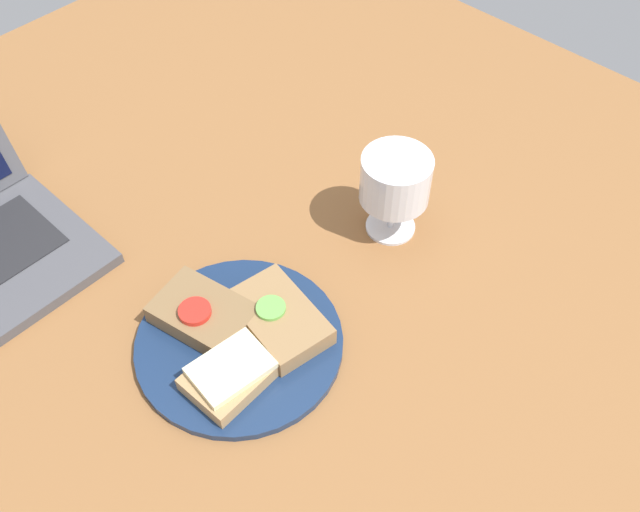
{
  "coord_description": "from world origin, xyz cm",
  "views": [
    {
      "loc": [
        -31.61,
        -41.55,
        71.28
      ],
      "look_at": [
        6.78,
        -5.27,
        8.0
      ],
      "focal_mm": 40.0,
      "sensor_mm": 36.0,
      "label": 1
    }
  ],
  "objects_px": {
    "sandwich_with_cheese": "(232,373)",
    "sandwich_with_tomato": "(203,314)",
    "wine_glass": "(395,181)",
    "sandwich_with_cucumber": "(278,318)",
    "plate": "(239,343)"
  },
  "relations": [
    {
      "from": "sandwich_with_tomato",
      "to": "wine_glass",
      "type": "distance_m",
      "value": 0.28
    },
    {
      "from": "sandwich_with_cheese",
      "to": "sandwich_with_cucumber",
      "type": "height_order",
      "value": "sandwich_with_cucumber"
    },
    {
      "from": "plate",
      "to": "sandwich_with_tomato",
      "type": "bearing_deg",
      "value": 100.12
    },
    {
      "from": "sandwich_with_cucumber",
      "to": "sandwich_with_tomato",
      "type": "height_order",
      "value": "sandwich_with_tomato"
    },
    {
      "from": "plate",
      "to": "wine_glass",
      "type": "bearing_deg",
      "value": -1.91
    },
    {
      "from": "wine_glass",
      "to": "sandwich_with_tomato",
      "type": "bearing_deg",
      "value": 167.78
    },
    {
      "from": "sandwich_with_tomato",
      "to": "sandwich_with_cucumber",
      "type": "bearing_deg",
      "value": -50.13
    },
    {
      "from": "sandwich_with_cheese",
      "to": "sandwich_with_tomato",
      "type": "distance_m",
      "value": 0.09
    },
    {
      "from": "sandwich_with_cucumber",
      "to": "sandwich_with_tomato",
      "type": "bearing_deg",
      "value": 129.87
    },
    {
      "from": "sandwich_with_cucumber",
      "to": "wine_glass",
      "type": "height_order",
      "value": "wine_glass"
    },
    {
      "from": "sandwich_with_cucumber",
      "to": "wine_glass",
      "type": "distance_m",
      "value": 0.22
    },
    {
      "from": "sandwich_with_cucumber",
      "to": "sandwich_with_tomato",
      "type": "xyz_separation_m",
      "value": [
        -0.05,
        0.07,
        0.0
      ]
    },
    {
      "from": "wine_glass",
      "to": "sandwich_with_cheese",
      "type": "bearing_deg",
      "value": -175.54
    },
    {
      "from": "sandwich_with_cucumber",
      "to": "wine_glass",
      "type": "xyz_separation_m",
      "value": [
        0.21,
        0.01,
        0.06
      ]
    },
    {
      "from": "sandwich_with_cheese",
      "to": "sandwich_with_cucumber",
      "type": "xyz_separation_m",
      "value": [
        0.08,
        0.01,
        0.0
      ]
    }
  ]
}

